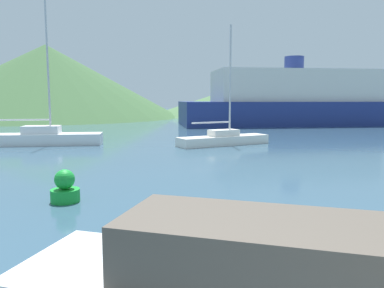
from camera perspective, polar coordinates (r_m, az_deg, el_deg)
The scene contains 6 objects.
sailboat_inner at distance 26.07m, azimuth -21.89°, elevation 0.98°, with size 7.66×2.30×9.93m.
sailboat_middle at distance 24.30m, azimuth 4.83°, elevation 0.85°, with size 6.27×4.03×7.62m.
ferry_distant at distance 45.28m, azimuth 15.12°, elevation 6.35°, with size 26.55×10.92×7.80m.
buoy_marker at distance 11.46m, azimuth -18.79°, elevation -6.44°, with size 0.82×0.82×0.95m.
hill_central at distance 66.13m, azimuth -21.26°, elevation 8.92°, with size 43.28×43.28×11.72m.
hill_east at distance 74.73m, azimuth 14.71°, elevation 7.66°, with size 52.65×52.65×8.57m.
Camera 1 is at (-0.41, -0.55, 2.95)m, focal length 35.00 mm.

